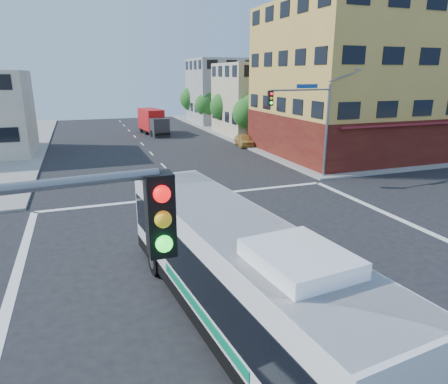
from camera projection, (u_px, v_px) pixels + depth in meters
name	position (u px, v px, depth m)	size (l,w,h in m)	color
ground	(251.00, 255.00, 17.57)	(120.00, 120.00, 0.00)	black
sidewalk_ne	(370.00, 126.00, 60.53)	(50.00, 50.00, 0.15)	gray
corner_building_ne	(364.00, 93.00, 39.08)	(18.10, 15.44, 14.00)	gold
building_east_near	(266.00, 99.00, 52.46)	(12.06, 10.06, 9.00)	beige
building_east_far	(229.00, 91.00, 64.94)	(12.06, 10.06, 10.00)	#A8A8A3
signal_mast_ne	(309.00, 113.00, 28.69)	(7.91, 1.13, 8.07)	slate
street_tree_a	(249.00, 111.00, 45.60)	(3.60, 3.60, 5.53)	#372514
street_tree_b	(225.00, 105.00, 52.77)	(3.80, 3.80, 5.79)	#372514
street_tree_c	(207.00, 103.00, 60.06)	(3.40, 3.40, 5.29)	#372514
street_tree_d	(193.00, 97.00, 67.16)	(4.00, 4.00, 6.03)	#372514
transit_bus	(234.00, 269.00, 12.31)	(4.13, 13.30, 3.87)	black
box_truck	(153.00, 122.00, 52.36)	(2.99, 7.37, 3.22)	#2A2A2F
parked_car	(244.00, 140.00, 43.97)	(1.57, 3.91, 1.33)	#BE8D3C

